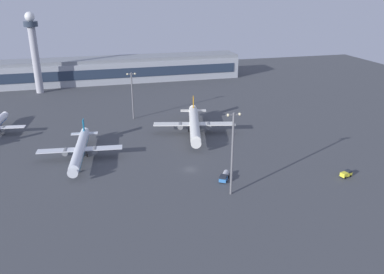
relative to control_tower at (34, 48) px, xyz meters
The scene contains 9 objects.
ground_plane 145.74m from the control_tower, 64.25° to the right, with size 416.00×416.00×0.00m, color #424449.
terminal_building 57.55m from the control_tower, 20.91° to the left, with size 164.50×22.40×16.40m.
control_tower is the anchor object (origin of this frame).
airplane_taxiway_distant 114.64m from the control_tower, 77.46° to the right, with size 31.66×40.59×10.41m.
airplane_mid_apron 121.23m from the control_tower, 52.09° to the right, with size 36.06×46.00×11.92m.
cargo_loader 187.85m from the control_tower, 52.76° to the right, with size 4.53×3.08×2.25m.
fuel_truck 158.98m from the control_tower, 62.98° to the right, with size 5.09×6.47×2.35m.
apron_light_west 165.33m from the control_tower, 64.81° to the right, with size 4.80×0.90×26.87m.
apron_light_east 83.59m from the control_tower, 53.01° to the right, with size 4.80×0.90×22.96m.
Camera 1 is at (-31.57, -122.43, 61.21)m, focal length 36.66 mm.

